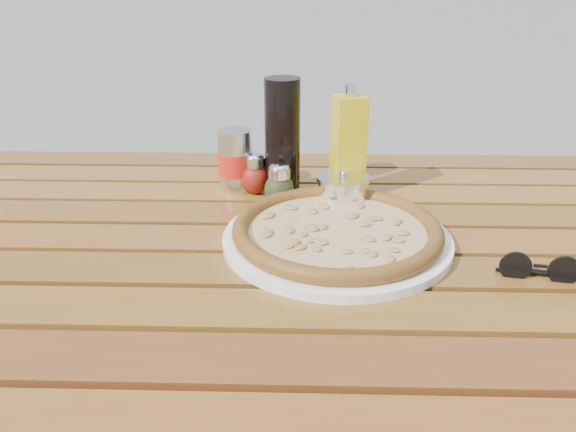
{
  "coord_description": "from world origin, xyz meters",
  "views": [
    {
      "loc": [
        0.02,
        -0.81,
        1.15
      ],
      "look_at": [
        0.0,
        0.02,
        0.78
      ],
      "focal_mm": 35.0,
      "sensor_mm": 36.0,
      "label": 1
    }
  ],
  "objects_px": {
    "olive_oil_cruet": "(348,146)",
    "sunglasses": "(539,269)",
    "dark_bottle": "(282,138)",
    "pizza": "(337,230)",
    "pepper_shaker": "(255,174)",
    "soda_can": "(236,161)",
    "table": "(288,279)",
    "oregano_shaker": "(279,186)",
    "plate": "(337,239)",
    "parmesan_tin": "(343,191)"
  },
  "relations": [
    {
      "from": "pizza",
      "to": "soda_can",
      "type": "bearing_deg",
      "value": 128.91
    },
    {
      "from": "table",
      "to": "soda_can",
      "type": "height_order",
      "value": "soda_can"
    },
    {
      "from": "table",
      "to": "pizza",
      "type": "bearing_deg",
      "value": -10.82
    },
    {
      "from": "olive_oil_cruet",
      "to": "pepper_shaker",
      "type": "bearing_deg",
      "value": 177.88
    },
    {
      "from": "table",
      "to": "pepper_shaker",
      "type": "distance_m",
      "value": 0.24
    },
    {
      "from": "soda_can",
      "to": "pizza",
      "type": "bearing_deg",
      "value": -51.09
    },
    {
      "from": "table",
      "to": "oregano_shaker",
      "type": "xyz_separation_m",
      "value": [
        -0.02,
        0.14,
        0.11
      ]
    },
    {
      "from": "oregano_shaker",
      "to": "parmesan_tin",
      "type": "relative_size",
      "value": 0.64
    },
    {
      "from": "dark_bottle",
      "to": "olive_oil_cruet",
      "type": "relative_size",
      "value": 1.05
    },
    {
      "from": "olive_oil_cruet",
      "to": "sunglasses",
      "type": "distance_m",
      "value": 0.41
    },
    {
      "from": "oregano_shaker",
      "to": "dark_bottle",
      "type": "bearing_deg",
      "value": 86.29
    },
    {
      "from": "pepper_shaker",
      "to": "olive_oil_cruet",
      "type": "height_order",
      "value": "olive_oil_cruet"
    },
    {
      "from": "oregano_shaker",
      "to": "sunglasses",
      "type": "height_order",
      "value": "oregano_shaker"
    },
    {
      "from": "pizza",
      "to": "oregano_shaker",
      "type": "height_order",
      "value": "oregano_shaker"
    },
    {
      "from": "pepper_shaker",
      "to": "table",
      "type": "bearing_deg",
      "value": -70.99
    },
    {
      "from": "pepper_shaker",
      "to": "olive_oil_cruet",
      "type": "xyz_separation_m",
      "value": [
        0.17,
        -0.01,
        0.06
      ]
    },
    {
      "from": "pizza",
      "to": "oregano_shaker",
      "type": "distance_m",
      "value": 0.18
    },
    {
      "from": "plate",
      "to": "sunglasses",
      "type": "xyz_separation_m",
      "value": [
        0.28,
        -0.11,
        0.01
      ]
    },
    {
      "from": "dark_bottle",
      "to": "pizza",
      "type": "bearing_deg",
      "value": -66.41
    },
    {
      "from": "table",
      "to": "sunglasses",
      "type": "height_order",
      "value": "sunglasses"
    },
    {
      "from": "olive_oil_cruet",
      "to": "sunglasses",
      "type": "height_order",
      "value": "olive_oil_cruet"
    },
    {
      "from": "table",
      "to": "olive_oil_cruet",
      "type": "distance_m",
      "value": 0.28
    },
    {
      "from": "plate",
      "to": "sunglasses",
      "type": "distance_m",
      "value": 0.3
    },
    {
      "from": "oregano_shaker",
      "to": "parmesan_tin",
      "type": "xyz_separation_m",
      "value": [
        0.12,
        -0.01,
        -0.01
      ]
    },
    {
      "from": "pizza",
      "to": "soda_can",
      "type": "height_order",
      "value": "soda_can"
    },
    {
      "from": "pizza",
      "to": "soda_can",
      "type": "xyz_separation_m",
      "value": [
        -0.18,
        0.23,
        0.04
      ]
    },
    {
      "from": "pepper_shaker",
      "to": "sunglasses",
      "type": "height_order",
      "value": "pepper_shaker"
    },
    {
      "from": "table",
      "to": "pizza",
      "type": "xyz_separation_m",
      "value": [
        0.08,
        -0.01,
        0.1
      ]
    },
    {
      "from": "parmesan_tin",
      "to": "sunglasses",
      "type": "relative_size",
      "value": 1.15
    },
    {
      "from": "dark_bottle",
      "to": "soda_can",
      "type": "xyz_separation_m",
      "value": [
        -0.09,
        0.02,
        -0.05
      ]
    },
    {
      "from": "pizza",
      "to": "dark_bottle",
      "type": "bearing_deg",
      "value": 113.59
    },
    {
      "from": "sunglasses",
      "to": "table",
      "type": "bearing_deg",
      "value": 171.11
    },
    {
      "from": "pepper_shaker",
      "to": "dark_bottle",
      "type": "relative_size",
      "value": 0.37
    },
    {
      "from": "plate",
      "to": "pizza",
      "type": "bearing_deg",
      "value": 165.96
    },
    {
      "from": "olive_oil_cruet",
      "to": "parmesan_tin",
      "type": "relative_size",
      "value": 1.65
    },
    {
      "from": "pizza",
      "to": "olive_oil_cruet",
      "type": "relative_size",
      "value": 2.06
    },
    {
      "from": "dark_bottle",
      "to": "oregano_shaker",
      "type": "bearing_deg",
      "value": -93.71
    },
    {
      "from": "sunglasses",
      "to": "pizza",
      "type": "bearing_deg",
      "value": 168.99
    },
    {
      "from": "pepper_shaker",
      "to": "soda_can",
      "type": "distance_m",
      "value": 0.05
    },
    {
      "from": "plate",
      "to": "sunglasses",
      "type": "bearing_deg",
      "value": -20.88
    },
    {
      "from": "pepper_shaker",
      "to": "plate",
      "type": "bearing_deg",
      "value": -55.5
    },
    {
      "from": "table",
      "to": "olive_oil_cruet",
      "type": "bearing_deg",
      "value": 60.8
    },
    {
      "from": "pizza",
      "to": "dark_bottle",
      "type": "distance_m",
      "value": 0.25
    },
    {
      "from": "plate",
      "to": "parmesan_tin",
      "type": "distance_m",
      "value": 0.15
    },
    {
      "from": "parmesan_tin",
      "to": "sunglasses",
      "type": "xyz_separation_m",
      "value": [
        0.26,
        -0.25,
        -0.01
      ]
    },
    {
      "from": "parmesan_tin",
      "to": "oregano_shaker",
      "type": "bearing_deg",
      "value": 176.93
    },
    {
      "from": "olive_oil_cruet",
      "to": "parmesan_tin",
      "type": "height_order",
      "value": "olive_oil_cruet"
    },
    {
      "from": "plate",
      "to": "dark_bottle",
      "type": "xyz_separation_m",
      "value": [
        -0.09,
        0.21,
        0.1
      ]
    },
    {
      "from": "soda_can",
      "to": "parmesan_tin",
      "type": "xyz_separation_m",
      "value": [
        0.2,
        -0.08,
        -0.03
      ]
    },
    {
      "from": "dark_bottle",
      "to": "pepper_shaker",
      "type": "bearing_deg",
      "value": -179.07
    }
  ]
}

